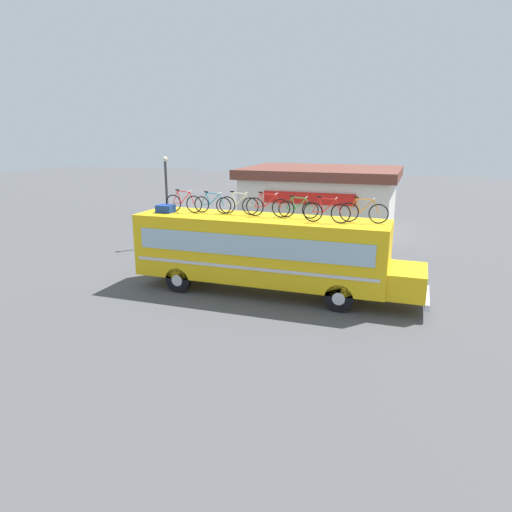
# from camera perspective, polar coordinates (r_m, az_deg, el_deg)

# --- Properties ---
(ground_plane) EXTENTS (120.00, 120.00, 0.00)m
(ground_plane) POSITION_cam_1_polar(r_m,az_deg,el_deg) (19.09, 0.42, -4.43)
(ground_plane) COLOR #4C4C4F
(bus) EXTENTS (11.55, 2.50, 3.11)m
(bus) POSITION_cam_1_polar(r_m,az_deg,el_deg) (18.50, 1.18, 0.73)
(bus) COLOR yellow
(bus) RESTS_ON ground
(luggage_bag_1) EXTENTS (0.68, 0.55, 0.31)m
(luggage_bag_1) POSITION_cam_1_polar(r_m,az_deg,el_deg) (19.76, -11.04, 5.73)
(luggage_bag_1) COLOR #193899
(luggage_bag_1) RESTS_ON bus
(rooftop_bicycle_1) EXTENTS (1.68, 0.44, 0.95)m
(rooftop_bicycle_1) POSITION_cam_1_polar(r_m,az_deg,el_deg) (19.62, -8.88, 6.46)
(rooftop_bicycle_1) COLOR black
(rooftop_bicycle_1) RESTS_ON bus
(rooftop_bicycle_2) EXTENTS (1.66, 0.44, 0.90)m
(rooftop_bicycle_2) POSITION_cam_1_polar(r_m,az_deg,el_deg) (19.27, -5.37, 6.36)
(rooftop_bicycle_2) COLOR black
(rooftop_bicycle_2) RESTS_ON bus
(rooftop_bicycle_3) EXTENTS (1.72, 0.44, 0.94)m
(rooftop_bicycle_3) POSITION_cam_1_polar(r_m,az_deg,el_deg) (18.92, -2.15, 6.31)
(rooftop_bicycle_3) COLOR black
(rooftop_bicycle_3) RESTS_ON bus
(rooftop_bicycle_4) EXTENTS (1.82, 0.44, 0.98)m
(rooftop_bicycle_4) POSITION_cam_1_polar(r_m,az_deg,el_deg) (18.33, 1.44, 6.09)
(rooftop_bicycle_4) COLOR black
(rooftop_bicycle_4) RESTS_ON bus
(rooftop_bicycle_5) EXTENTS (1.61, 0.44, 0.87)m
(rooftop_bicycle_5) POSITION_cam_1_polar(r_m,az_deg,el_deg) (18.13, 5.19, 5.81)
(rooftop_bicycle_5) COLOR black
(rooftop_bicycle_5) RESTS_ON bus
(rooftop_bicycle_6) EXTENTS (1.76, 0.44, 0.97)m
(rooftop_bicycle_6) POSITION_cam_1_polar(r_m,az_deg,el_deg) (17.29, 8.65, 5.39)
(rooftop_bicycle_6) COLOR black
(rooftop_bicycle_6) RESTS_ON bus
(rooftop_bicycle_7) EXTENTS (1.79, 0.44, 0.96)m
(rooftop_bicycle_7) POSITION_cam_1_polar(r_m,az_deg,el_deg) (17.51, 13.06, 5.28)
(rooftop_bicycle_7) COLOR black
(rooftop_bicycle_7) RESTS_ON bus
(roadside_building) EXTENTS (10.17, 8.02, 4.08)m
(roadside_building) POSITION_cam_1_polar(r_m,az_deg,el_deg) (32.22, 8.00, 7.16)
(roadside_building) COLOR silver
(roadside_building) RESTS_ON ground
(street_lamp) EXTENTS (0.28, 0.28, 5.06)m
(street_lamp) POSITION_cam_1_polar(r_m,az_deg,el_deg) (26.85, -10.90, 7.28)
(street_lamp) COLOR #38383D
(street_lamp) RESTS_ON ground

